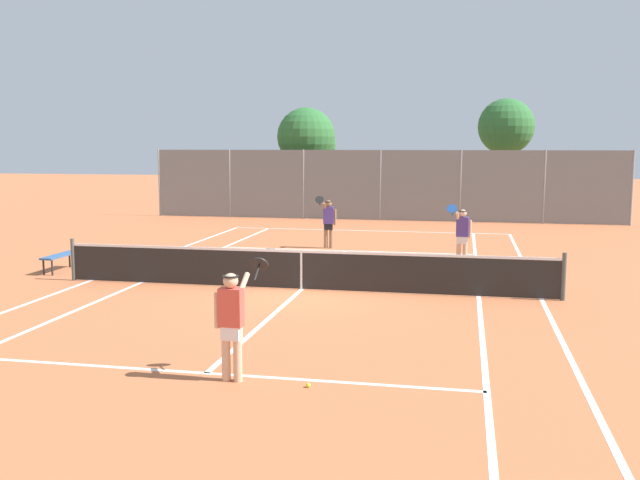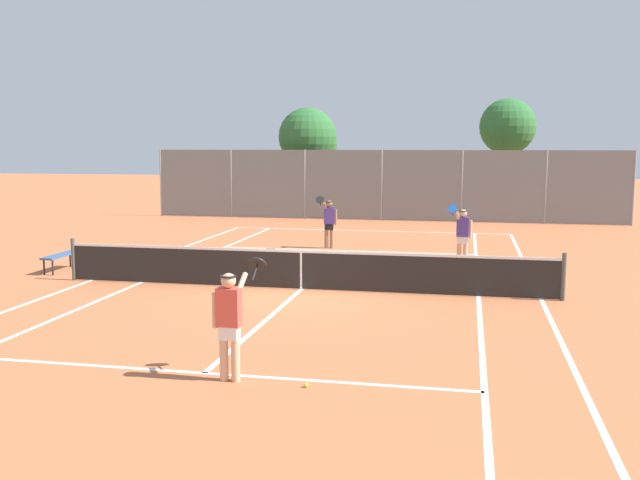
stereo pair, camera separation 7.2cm
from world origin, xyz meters
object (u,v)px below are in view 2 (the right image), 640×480
at_px(courtside_bench, 61,256).
at_px(tree_behind_left, 310,139).
at_px(player_near_side, 230,319).
at_px(loose_tennis_ball_0, 512,269).
at_px(tree_behind_right, 508,128).
at_px(player_far_left, 329,221).
at_px(player_far_right, 463,233).
at_px(loose_tennis_ball_1, 340,261).
at_px(loose_tennis_ball_2, 306,385).
at_px(tennis_net, 301,269).

xyz_separation_m(courtside_bench, tree_behind_left, (3.18, 17.03, 3.32)).
xyz_separation_m(player_near_side, loose_tennis_ball_0, (4.58, 10.32, -0.89)).
height_order(player_near_side, tree_behind_right, tree_behind_right).
bearing_deg(player_far_left, player_far_right, -29.92).
xyz_separation_m(player_far_left, loose_tennis_ball_1, (0.85, -2.78, -0.89)).
height_order(player_far_right, loose_tennis_ball_0, player_far_right).
bearing_deg(loose_tennis_ball_2, loose_tennis_ball_1, 97.63).
distance_m(courtside_bench, tree_behind_left, 17.64).
height_order(loose_tennis_ball_0, loose_tennis_ball_2, same).
bearing_deg(player_near_side, loose_tennis_ball_0, 66.08).
xyz_separation_m(player_far_right, loose_tennis_ball_1, (-3.52, -0.26, -0.89)).
xyz_separation_m(tree_behind_left, tree_behind_right, (9.43, 0.99, 0.48)).
relative_size(tennis_net, loose_tennis_ball_2, 181.82).
height_order(tennis_net, loose_tennis_ball_0, tennis_net).
xyz_separation_m(player_near_side, loose_tennis_ball_2, (1.15, -0.08, -0.89)).
bearing_deg(loose_tennis_ball_0, courtside_bench, -168.03).
bearing_deg(player_far_left, courtside_bench, -137.93).
height_order(loose_tennis_ball_0, tree_behind_left, tree_behind_left).
xyz_separation_m(loose_tennis_ball_0, tree_behind_right, (0.55, 15.46, 4.17)).
distance_m(loose_tennis_ball_0, loose_tennis_ball_2, 10.95).
bearing_deg(tree_behind_left, loose_tennis_ball_0, -58.46).
height_order(player_far_left, courtside_bench, player_far_left).
distance_m(tennis_net, player_far_right, 5.73).
relative_size(loose_tennis_ball_2, tree_behind_right, 0.01).
height_order(player_near_side, loose_tennis_ball_1, player_near_side).
distance_m(loose_tennis_ball_2, tree_behind_left, 25.73).
bearing_deg(player_near_side, player_far_right, 73.62).
height_order(player_near_side, loose_tennis_ball_0, player_near_side).
relative_size(loose_tennis_ball_1, courtside_bench, 0.04).
xyz_separation_m(player_far_right, loose_tennis_ball_0, (1.35, -0.65, -0.89)).
bearing_deg(tree_behind_left, tennis_net, -78.14).
height_order(player_far_left, tree_behind_left, tree_behind_left).
bearing_deg(tree_behind_left, player_near_side, -80.14).
relative_size(player_near_side, loose_tennis_ball_0, 26.88).
bearing_deg(player_far_right, loose_tennis_ball_0, -25.56).
bearing_deg(loose_tennis_ball_0, tennis_net, -143.94).
height_order(tennis_net, tree_behind_left, tree_behind_left).
relative_size(courtside_bench, tree_behind_right, 0.27).
distance_m(tennis_net, player_near_side, 6.66).
height_order(player_far_left, tree_behind_right, tree_behind_right).
height_order(player_far_left, player_far_right, same).
height_order(tennis_net, player_far_left, player_far_left).
bearing_deg(player_far_right, tennis_net, -130.58).
xyz_separation_m(loose_tennis_ball_0, courtside_bench, (-12.06, -2.56, 0.38)).
xyz_separation_m(player_far_right, loose_tennis_ball_2, (-2.07, -11.04, -0.89)).
xyz_separation_m(loose_tennis_ball_0, tree_behind_left, (-8.89, 14.47, 3.69)).
relative_size(player_near_side, tree_behind_right, 0.32).
xyz_separation_m(tennis_net, tree_behind_left, (-3.82, 18.17, 3.22)).
distance_m(player_far_left, tree_behind_left, 12.07).
distance_m(player_far_left, player_far_right, 5.04).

